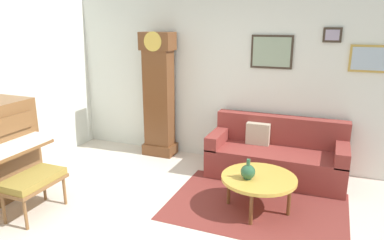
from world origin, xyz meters
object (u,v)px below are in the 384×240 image
(couch, at_px, (276,155))
(coffee_table, at_px, (259,179))
(piano_bench, at_px, (33,182))
(green_jug, at_px, (248,172))
(grandfather_clock, at_px, (159,98))

(couch, relative_size, coffee_table, 2.16)
(piano_bench, xyz_separation_m, green_jug, (2.27, 0.96, 0.10))
(piano_bench, relative_size, couch, 0.37)
(grandfather_clock, height_order, couch, grandfather_clock)
(piano_bench, bearing_deg, grandfather_clock, 78.82)
(piano_bench, xyz_separation_m, coffee_table, (2.38, 1.06, -0.01))
(piano_bench, height_order, green_jug, green_jug)
(piano_bench, bearing_deg, green_jug, 22.87)
(piano_bench, distance_m, couch, 3.22)
(piano_bench, bearing_deg, coffee_table, 23.97)
(grandfather_clock, distance_m, couch, 2.08)
(piano_bench, xyz_separation_m, grandfather_clock, (0.45, 2.29, 0.56))
(couch, distance_m, green_jug, 1.19)
(piano_bench, relative_size, coffee_table, 0.80)
(coffee_table, height_order, green_jug, green_jug)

